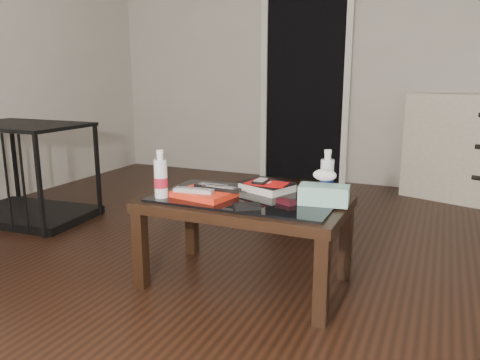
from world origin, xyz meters
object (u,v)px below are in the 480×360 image
Objects in this scene: coffee_table at (246,209)px; tissue_box at (324,195)px; water_bottle_left at (161,174)px; water_bottle_right at (327,174)px; textbook at (267,187)px; pet_crate at (27,188)px.

coffee_table is 4.35× the size of tissue_box.
water_bottle_left is 1.00× the size of water_bottle_right.
textbook is at bearing 37.24° from water_bottle_left.
pet_crate reaches higher than textbook.
coffee_table is at bearing -16.15° from pet_crate.
textbook is at bearing 70.18° from coffee_table.
water_bottle_right is (0.31, -0.00, 0.10)m from textbook.
pet_crate is 4.13× the size of tissue_box.
pet_crate is 1.67m from water_bottle_left.
water_bottle_right is 0.15m from tissue_box.
water_bottle_right is 1.03× the size of tissue_box.
water_bottle_right is (0.37, 0.16, 0.18)m from coffee_table.
water_bottle_right reaches higher than textbook.
textbook is 0.56m from water_bottle_left.
pet_crate is at bearing 160.24° from water_bottle_left.
coffee_table is at bearing 24.77° from water_bottle_left.
pet_crate is 3.99× the size of water_bottle_left.
pet_crate reaches higher than water_bottle_left.
textbook is 1.09× the size of tissue_box.
water_bottle_right is at bearing -10.56° from pet_crate.
water_bottle_left is (-0.44, -0.33, 0.10)m from textbook.
water_bottle_left is 0.80m from tissue_box.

